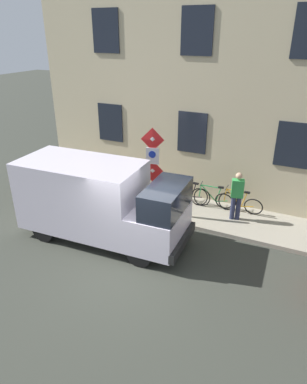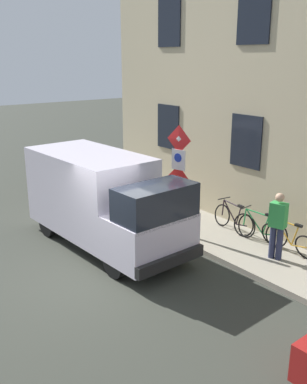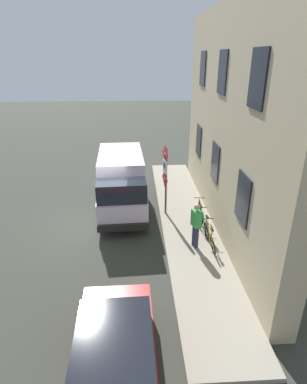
% 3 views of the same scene
% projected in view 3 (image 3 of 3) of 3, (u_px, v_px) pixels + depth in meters
% --- Properties ---
extents(ground_plane, '(80.00, 80.00, 0.00)m').
position_uv_depth(ground_plane, '(99.00, 225.00, 13.40)').
color(ground_plane, '#33362E').
extents(sidewalk_slab, '(2.17, 14.70, 0.14)m').
position_uv_depth(sidewalk_slab, '(186.00, 221.00, 13.56)').
color(sidewalk_slab, gray).
rests_on(sidewalk_slab, ground_plane).
extents(building_facade, '(0.75, 12.70, 8.42)m').
position_uv_depth(building_facade, '(228.00, 124.00, 11.99)').
color(building_facade, tan).
rests_on(building_facade, ground_plane).
extents(sign_post_stacked, '(0.20, 0.55, 3.00)m').
position_uv_depth(sign_post_stacked, '(165.00, 172.00, 13.34)').
color(sign_post_stacked, '#474C47').
rests_on(sign_post_stacked, sidewalk_slab).
extents(delivery_van, '(2.25, 5.42, 2.50)m').
position_uv_depth(delivery_van, '(121.00, 181.00, 14.37)').
color(delivery_van, silver).
rests_on(delivery_van, ground_plane).
extents(parked_hatchback, '(1.84, 4.04, 1.38)m').
position_uv_depth(parked_hatchback, '(115.00, 357.00, 6.69)').
color(parked_hatchback, maroon).
rests_on(parked_hatchback, ground_plane).
extents(bicycle_orange, '(0.46, 1.71, 0.89)m').
position_uv_depth(bicycle_orange, '(210.00, 237.00, 11.54)').
color(bicycle_orange, black).
rests_on(bicycle_orange, sidewalk_slab).
extents(bicycle_green, '(0.46, 1.72, 0.89)m').
position_uv_depth(bicycle_green, '(204.00, 224.00, 12.40)').
color(bicycle_green, black).
rests_on(bicycle_green, sidewalk_slab).
extents(bicycle_black, '(0.46, 1.72, 0.89)m').
position_uv_depth(bicycle_black, '(200.00, 213.00, 13.25)').
color(bicycle_black, black).
rests_on(bicycle_black, sidewalk_slab).
extents(pedestrian, '(0.35, 0.45, 1.72)m').
position_uv_depth(pedestrian, '(196.00, 224.00, 11.28)').
color(pedestrian, '#262B47').
rests_on(pedestrian, sidewalk_slab).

